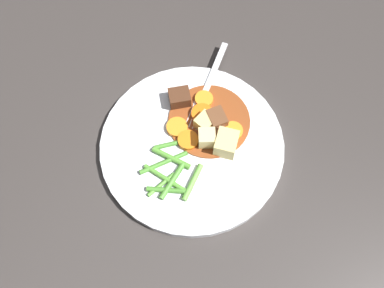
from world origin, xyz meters
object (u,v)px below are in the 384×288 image
Objects in this scene: carrot_slice_0 at (202,114)px; carrot_slice_4 at (189,139)px; carrot_slice_1 at (233,132)px; meat_chunk_1 at (214,130)px; potato_chunk_1 at (207,138)px; carrot_slice_3 at (177,127)px; carrot_slice_2 at (204,100)px; dinner_plate at (192,146)px; potato_chunk_2 at (204,123)px; meat_chunk_2 at (217,120)px; fork at (207,87)px; potato_chunk_0 at (226,143)px; meat_chunk_0 at (180,98)px.

carrot_slice_0 is 0.05m from carrot_slice_4.
carrot_slice_1 is 0.95× the size of carrot_slice_4.
carrot_slice_4 is at bearing 140.95° from meat_chunk_1.
carrot_slice_3 is at bearing 96.73° from potato_chunk_1.
dinner_plate is at bearing -160.03° from carrot_slice_2.
potato_chunk_2 is 0.87× the size of meat_chunk_2.
meat_chunk_1 reaches higher than carrot_slice_4.
meat_chunk_1 is at bearing 123.71° from carrot_slice_1.
potato_chunk_2 is (-0.04, -0.03, 0.01)m from carrot_slice_2.
carrot_slice_0 is at bearing 42.29° from potato_chunk_1.
meat_chunk_2 is 0.07m from fork.
carrot_slice_4 is 0.86× the size of potato_chunk_0.
carrot_slice_0 is 0.05m from fork.
fork is at bearing 29.45° from potato_chunk_2.
meat_chunk_1 is (0.01, 0.03, -0.00)m from potato_chunk_0.
potato_chunk_1 reaches higher than carrot_slice_0.
potato_chunk_0 is at bearing -112.35° from carrot_slice_0.
carrot_slice_2 is 0.07m from carrot_slice_4.
carrot_slice_1 is (0.05, -0.04, 0.01)m from dinner_plate.
meat_chunk_1 is at bearing -39.05° from carrot_slice_4.
meat_chunk_1 is at bearing -159.04° from meat_chunk_2.
meat_chunk_2 reaches higher than carrot_slice_2.
carrot_slice_4 is (-0.01, -0.03, 0.00)m from carrot_slice_3.
fork is (0.10, 0.03, -0.00)m from carrot_slice_4.
carrot_slice_4 is 0.03m from potato_chunk_1.
dinner_plate is 0.04m from potato_chunk_2.
carrot_slice_2 is at bearing 27.33° from carrot_slice_0.
carrot_slice_0 is 1.26× the size of potato_chunk_2.
potato_chunk_1 reaches higher than carrot_slice_2.
carrot_slice_4 reaches higher than dinner_plate.
carrot_slice_1 is 0.04m from potato_chunk_1.
carrot_slice_4 is at bearing 157.99° from meat_chunk_2.
potato_chunk_1 reaches higher than carrot_slice_3.
potato_chunk_0 reaches higher than carrot_slice_2.
potato_chunk_2 is 0.85× the size of meat_chunk_1.
potato_chunk_0 is at bearing -68.55° from carrot_slice_4.
potato_chunk_1 reaches higher than dinner_plate.
potato_chunk_1 is 0.03m from potato_chunk_2.
carrot_slice_4 is at bearing -163.02° from fork.
carrot_slice_1 is at bearing -90.13° from meat_chunk_0.
potato_chunk_2 is 0.02m from meat_chunk_2.
carrot_slice_2 is 0.88× the size of carrot_slice_3.
meat_chunk_0 is (0.04, 0.02, 0.01)m from carrot_slice_3.
carrot_slice_4 reaches higher than fork.
meat_chunk_1 is at bearing -131.05° from carrot_slice_2.
potato_chunk_2 reaches higher than carrot_slice_4.
carrot_slice_0 reaches higher than carrot_slice_4.
carrot_slice_0 is at bearing 91.61° from carrot_slice_1.
meat_chunk_2 is at bearing -134.62° from fork.
carrot_slice_1 is 1.04× the size of carrot_slice_2.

